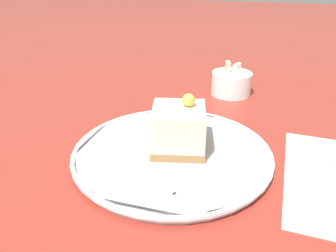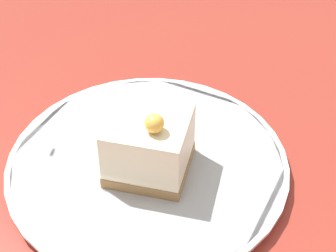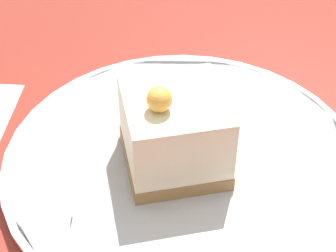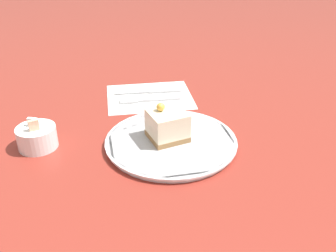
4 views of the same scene
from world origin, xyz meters
name	(u,v)px [view 2 (image 2 of 4)]	position (x,y,z in m)	size (l,w,h in m)	color
ground_plane	(189,154)	(0.00, 0.00, 0.00)	(4.00, 4.00, 0.00)	maroon
plate	(148,165)	(0.04, -0.03, 0.01)	(0.28, 0.28, 0.01)	white
cake_slice	(149,145)	(0.05, -0.02, 0.04)	(0.09, 0.09, 0.08)	olive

